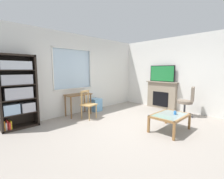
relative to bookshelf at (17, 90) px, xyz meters
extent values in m
cube|color=#9E9389|center=(2.14, -2.14, -1.04)|extent=(6.39, 5.76, 0.02)
cube|color=silver|center=(2.14, 0.24, -0.59)|extent=(5.39, 0.12, 0.89)
cube|color=silver|center=(2.14, 0.24, 1.51)|extent=(5.39, 0.12, 0.51)
cube|color=silver|center=(0.26, 0.24, 0.55)|extent=(1.62, 0.12, 1.40)
cube|color=silver|center=(3.69, 0.24, 0.55)|extent=(2.31, 0.12, 1.40)
cube|color=silver|center=(1.80, 0.25, 0.55)|extent=(1.47, 0.02, 1.40)
cube|color=white|center=(1.80, 0.18, -0.13)|extent=(1.53, 0.06, 0.03)
cube|color=white|center=(1.80, 0.18, 1.24)|extent=(1.53, 0.06, 0.03)
cube|color=white|center=(1.07, 0.18, 0.55)|extent=(0.03, 0.06, 1.40)
cube|color=white|center=(2.53, 0.18, 0.55)|extent=(0.03, 0.06, 1.40)
cube|color=silver|center=(4.90, -2.14, 0.36)|extent=(0.12, 4.96, 2.79)
cube|color=black|center=(0.43, -0.01, -0.05)|extent=(0.05, 0.38, 1.96)
cube|color=black|center=(0.01, -0.01, 0.90)|extent=(0.90, 0.38, 0.05)
cube|color=black|center=(0.01, -0.01, -1.01)|extent=(0.90, 0.38, 0.05)
cube|color=black|center=(0.01, 0.17, -0.05)|extent=(0.90, 0.02, 1.96)
cube|color=black|center=(0.01, -0.01, -0.63)|extent=(0.85, 0.36, 0.02)
cube|color=black|center=(0.01, -0.01, -0.25)|extent=(0.85, 0.36, 0.02)
cube|color=black|center=(0.01, -0.01, 0.14)|extent=(0.85, 0.36, 0.02)
cube|color=black|center=(0.01, -0.01, 0.52)|extent=(0.85, 0.36, 0.02)
cube|color=#9EBCDB|center=(-0.18, -0.02, -0.48)|extent=(0.36, 0.32, 0.26)
cube|color=#B2B2BC|center=(0.21, -0.02, -0.49)|extent=(0.33, 0.32, 0.25)
cube|color=#B2B2BC|center=(0.02, -0.02, -0.08)|extent=(0.65, 0.30, 0.30)
cube|color=#B2B2BC|center=(-0.01, -0.02, 0.28)|extent=(0.72, 0.31, 0.25)
cube|color=silver|center=(0.00, -0.02, 0.64)|extent=(0.71, 0.32, 0.22)
cube|color=orange|center=(-0.37, -0.03, -0.86)|extent=(0.02, 0.24, 0.24)
cube|color=white|center=(-0.33, -0.03, -0.89)|extent=(0.03, 0.21, 0.18)
cube|color=red|center=(-0.30, -0.03, -0.87)|extent=(0.02, 0.21, 0.23)
cube|color=red|center=(-0.26, -0.03, -0.89)|extent=(0.03, 0.29, 0.19)
cube|color=yellow|center=(-0.22, -0.03, -0.88)|extent=(0.03, 0.25, 0.21)
cube|color=brown|center=(1.78, -0.11, -0.31)|extent=(0.88, 0.47, 0.03)
cylinder|color=brown|center=(1.40, -0.29, -0.68)|extent=(0.04, 0.04, 0.71)
cylinder|color=brown|center=(2.17, -0.29, -0.68)|extent=(0.04, 0.04, 0.71)
cylinder|color=brown|center=(1.40, 0.08, -0.68)|extent=(0.04, 0.04, 0.71)
cylinder|color=brown|center=(2.17, 0.08, -0.68)|extent=(0.04, 0.04, 0.71)
cube|color=tan|center=(1.83, -0.66, -0.58)|extent=(0.49, 0.48, 0.04)
cylinder|color=tan|center=(1.69, -0.85, -0.82)|extent=(0.04, 0.04, 0.43)
cylinder|color=tan|center=(2.02, -0.78, -0.82)|extent=(0.04, 0.04, 0.43)
cylinder|color=tan|center=(1.63, -0.54, -0.82)|extent=(0.04, 0.04, 0.43)
cylinder|color=tan|center=(1.96, -0.47, -0.82)|extent=(0.04, 0.04, 0.43)
cylinder|color=tan|center=(1.63, -0.54, -0.36)|extent=(0.04, 0.04, 0.45)
cylinder|color=tan|center=(1.96, -0.47, -0.36)|extent=(0.04, 0.04, 0.45)
cube|color=tan|center=(1.79, -0.50, -0.16)|extent=(0.36, 0.11, 0.06)
cylinder|color=tan|center=(1.69, -0.52, -0.39)|extent=(0.02, 0.02, 0.35)
cylinder|color=tan|center=(1.79, -0.50, -0.39)|extent=(0.02, 0.02, 0.35)
cylinder|color=tan|center=(1.90, -0.48, -0.39)|extent=(0.02, 0.02, 0.35)
cube|color=#72ADDB|center=(2.58, -0.06, -0.80)|extent=(0.35, 0.40, 0.47)
cube|color=gray|center=(4.75, -1.62, -0.51)|extent=(0.18, 1.19, 1.05)
cube|color=black|center=(4.66, -1.62, -0.64)|extent=(0.03, 0.66, 0.58)
cube|color=gray|center=(4.73, -1.62, 0.04)|extent=(0.26, 1.29, 0.04)
cube|color=black|center=(4.73, -1.62, 0.38)|extent=(0.05, 1.02, 0.64)
cube|color=#237F3D|center=(4.70, -1.62, 0.38)|extent=(0.01, 0.97, 0.59)
cylinder|color=#7A6B5B|center=(4.29, -2.72, -0.55)|extent=(0.48, 0.48, 0.09)
cube|color=#7A6B5B|center=(4.34, -2.93, -0.27)|extent=(0.41, 0.17, 0.48)
cylinder|color=#38383D|center=(4.29, -2.72, -0.79)|extent=(0.06, 0.06, 0.42)
cube|color=#38383D|center=(4.16, -2.75, -1.00)|extent=(0.28, 0.10, 0.03)
cylinder|color=#38383D|center=(4.02, -2.79, -1.01)|extent=(0.05, 0.05, 0.05)
cube|color=#38383D|center=(4.28, -2.86, -1.00)|extent=(0.06, 0.28, 0.03)
cylinder|color=#38383D|center=(4.27, -3.00, -1.01)|extent=(0.05, 0.05, 0.05)
cube|color=#38383D|center=(4.42, -2.77, -1.00)|extent=(0.27, 0.14, 0.03)
cylinder|color=#38383D|center=(4.55, -2.83, -1.01)|extent=(0.05, 0.05, 0.05)
cube|color=#38383D|center=(4.38, -2.61, -1.00)|extent=(0.21, 0.24, 0.03)
cylinder|color=#38383D|center=(4.47, -2.51, -1.01)|extent=(0.05, 0.05, 0.05)
cube|color=#38383D|center=(4.22, -2.60, -1.00)|extent=(0.18, 0.26, 0.03)
cylinder|color=#38383D|center=(4.15, -2.48, -1.01)|extent=(0.05, 0.05, 0.05)
cube|color=#8C9E99|center=(2.67, -2.96, -0.62)|extent=(0.89, 0.59, 0.02)
cube|color=olive|center=(2.67, -3.28, -0.63)|extent=(0.99, 0.05, 0.05)
cube|color=olive|center=(2.67, -2.63, -0.63)|extent=(0.99, 0.05, 0.05)
cube|color=olive|center=(2.20, -2.96, -0.63)|extent=(0.05, 0.69, 0.05)
cube|color=olive|center=(3.14, -2.96, -0.63)|extent=(0.05, 0.69, 0.05)
cube|color=olive|center=(2.20, -3.28, -0.84)|extent=(0.05, 0.05, 0.38)
cube|color=olive|center=(3.14, -3.28, -0.84)|extent=(0.05, 0.05, 0.38)
cube|color=olive|center=(2.20, -2.63, -0.84)|extent=(0.05, 0.05, 0.38)
cube|color=olive|center=(3.14, -2.63, -0.84)|extent=(0.05, 0.05, 0.38)
cylinder|color=#337FD6|center=(2.77, -3.04, -0.56)|extent=(0.07, 0.07, 0.09)
camera|label=1|loc=(-1.11, -4.66, 0.53)|focal=25.12mm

